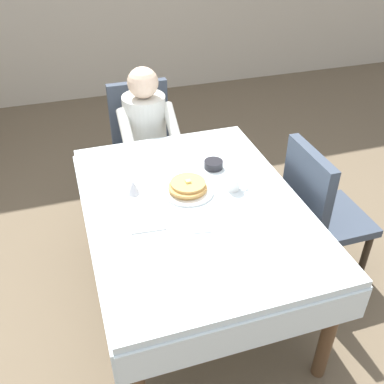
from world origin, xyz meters
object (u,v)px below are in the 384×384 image
object	(u,v)px
bowl_butter	(213,164)
spoon_near_edge	(202,232)
knife_right_of_plate	(222,188)
chair_diner	(143,138)
syrup_pitcher	(133,187)
plate_breakfast	(188,191)
cup_coffee	(233,182)
dining_table_main	(194,217)
fork_left_of_plate	(154,200)
diner_person	(146,130)
chair_right_side	(318,208)
breakfast_stack	(188,186)

from	to	relation	value
bowl_butter	spoon_near_edge	distance (m)	0.59
bowl_butter	knife_right_of_plate	bearing A→B (deg)	-97.40
chair_diner	syrup_pitcher	xyz separation A→B (m)	(-0.25, -0.98, 0.25)
plate_breakfast	cup_coffee	bearing A→B (deg)	-10.62
dining_table_main	fork_left_of_plate	world-z (taller)	fork_left_of_plate
diner_person	bowl_butter	size ratio (longest dim) A/B	10.18
cup_coffee	spoon_near_edge	xyz separation A→B (m)	(-0.28, -0.29, -0.04)
chair_diner	diner_person	xyz separation A→B (m)	(-0.00, -0.16, 0.14)
knife_right_of_plate	spoon_near_edge	xyz separation A→B (m)	(-0.22, -0.32, 0.00)
chair_right_side	knife_right_of_plate	size ratio (longest dim) A/B	4.65
chair_diner	diner_person	distance (m)	0.21
plate_breakfast	spoon_near_edge	size ratio (longest dim) A/B	1.87
bowl_butter	syrup_pitcher	size ratio (longest dim) A/B	1.37
dining_table_main	chair_diner	bearing A→B (deg)	91.47
chair_right_side	cup_coffee	size ratio (longest dim) A/B	8.23
plate_breakfast	fork_left_of_plate	bearing A→B (deg)	-173.99
chair_right_side	syrup_pitcher	bearing A→B (deg)	-100.08
chair_diner	spoon_near_edge	size ratio (longest dim) A/B	6.20
chair_diner	plate_breakfast	size ratio (longest dim) A/B	3.32
breakfast_stack	plate_breakfast	bearing A→B (deg)	-177.98
spoon_near_edge	bowl_butter	bearing A→B (deg)	74.74
chair_right_side	syrup_pitcher	distance (m)	1.10
fork_left_of_plate	spoon_near_edge	xyz separation A→B (m)	(0.16, -0.32, 0.00)
dining_table_main	syrup_pitcher	world-z (taller)	syrup_pitcher
dining_table_main	diner_person	world-z (taller)	diner_person
bowl_butter	chair_diner	bearing A→B (deg)	105.60
chair_right_side	fork_left_of_plate	world-z (taller)	chair_right_side
dining_table_main	plate_breakfast	distance (m)	0.14
fork_left_of_plate	plate_breakfast	bearing A→B (deg)	-89.94
chair_right_side	fork_left_of_plate	xyz separation A→B (m)	(-0.96, 0.09, 0.21)
plate_breakfast	spoon_near_edge	world-z (taller)	plate_breakfast
diner_person	plate_breakfast	size ratio (longest dim) A/B	4.00
breakfast_stack	cup_coffee	xyz separation A→B (m)	(0.24, -0.05, 0.00)
dining_table_main	bowl_butter	bearing A→B (deg)	54.27
dining_table_main	bowl_butter	distance (m)	0.38
knife_right_of_plate	spoon_near_edge	distance (m)	0.39
dining_table_main	chair_diner	world-z (taller)	chair_diner
syrup_pitcher	knife_right_of_plate	distance (m)	0.48
chair_right_side	fork_left_of_plate	size ratio (longest dim) A/B	5.17
plate_breakfast	diner_person	bearing A→B (deg)	91.66
dining_table_main	plate_breakfast	size ratio (longest dim) A/B	5.44
bowl_butter	knife_right_of_plate	world-z (taller)	bowl_butter
dining_table_main	cup_coffee	size ratio (longest dim) A/B	13.49
breakfast_stack	knife_right_of_plate	size ratio (longest dim) A/B	1.07
chair_diner	fork_left_of_plate	distance (m)	1.12
syrup_pitcher	cup_coffee	bearing A→B (deg)	-13.60
syrup_pitcher	chair_right_side	bearing A→B (deg)	-10.08
chair_diner	breakfast_stack	distance (m)	1.09
cup_coffee	plate_breakfast	bearing A→B (deg)	169.38
dining_table_main	knife_right_of_plate	distance (m)	0.22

